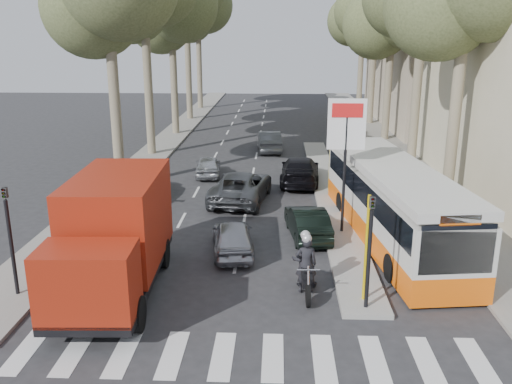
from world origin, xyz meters
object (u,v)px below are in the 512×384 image
(silver_hatchback, at_px, (233,237))
(motorcycle, at_px, (305,264))
(red_truck, at_px, (115,234))
(city_bus, at_px, (392,201))
(dark_hatchback, at_px, (307,222))

(silver_hatchback, relative_size, motorcycle, 1.54)
(red_truck, relative_size, city_bus, 0.58)
(silver_hatchback, distance_m, motorcycle, 4.01)
(city_bus, xyz_separation_m, motorcycle, (-3.64, -4.69, -0.71))
(city_bus, distance_m, motorcycle, 5.98)
(silver_hatchback, distance_m, red_truck, 4.94)
(red_truck, xyz_separation_m, city_bus, (9.68, 4.93, -0.30))
(motorcycle, bearing_deg, city_bus, 49.71)
(city_bus, bearing_deg, silver_hatchback, -172.13)
(dark_hatchback, height_order, motorcycle, motorcycle)
(motorcycle, bearing_deg, silver_hatchback, 127.88)
(silver_hatchback, relative_size, dark_hatchback, 0.95)
(red_truck, bearing_deg, motorcycle, 0.02)
(silver_hatchback, height_order, motorcycle, motorcycle)
(city_bus, bearing_deg, motorcycle, -134.73)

